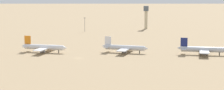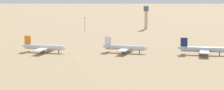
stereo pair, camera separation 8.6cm
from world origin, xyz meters
The scene contains 6 objects.
ground centered at (0.00, 0.00, 0.00)m, with size 4000.00×4000.00×0.00m, color #9E8460.
parked_jet_orange_2 centered at (-28.89, 20.32, 3.79)m, with size 35.01×29.75×11.57m.
parked_jet_white_3 centered at (28.28, 25.65, 3.70)m, with size 34.14×29.09×11.30m.
parked_jet_navy_4 centered at (82.44, 23.18, 3.83)m, with size 35.37×29.75×11.68m.
control_tower centered at (35.15, 188.13, 14.67)m, with size 5.20×5.20×24.31m.
light_pole_mid centered at (-24.06, 152.50, 8.25)m, with size 1.80×0.50×14.13m.
Camera 2 is at (59.49, -288.15, 50.73)m, focal length 72.29 mm.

